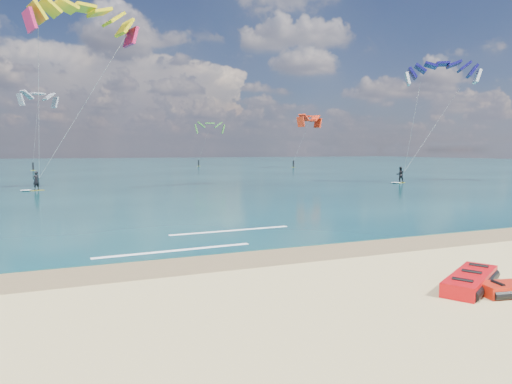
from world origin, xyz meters
The scene contains 8 objects.
ground centered at (0.00, 40.00, 0.00)m, with size 320.00×320.00×0.00m, color tan.
wet_sand_strip centered at (0.00, 3.00, 0.00)m, with size 320.00×2.40×0.01m, color brown.
sea centered at (0.00, 104.00, 0.02)m, with size 320.00×200.00×0.04m, color #092A32.
packed_kite_left centered at (2.80, -2.21, 0.00)m, with size 3.00×1.20×0.44m, color red, non-canonical shape.
kitesurfer_main centered at (-7.48, 31.23, 8.52)m, with size 11.77×7.81×16.70m.
kitesurfer_far centered at (27.80, 27.29, 7.46)m, with size 8.14×6.80×13.88m.
shoreline_foam centered at (-1.98, 6.53, 0.04)m, with size 8.89×3.60×0.01m.
distant_kites centered at (-6.14, 77.96, 5.77)m, with size 82.61×44.17×13.80m.
Camera 1 is at (-6.99, -11.01, 3.65)m, focal length 32.00 mm.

